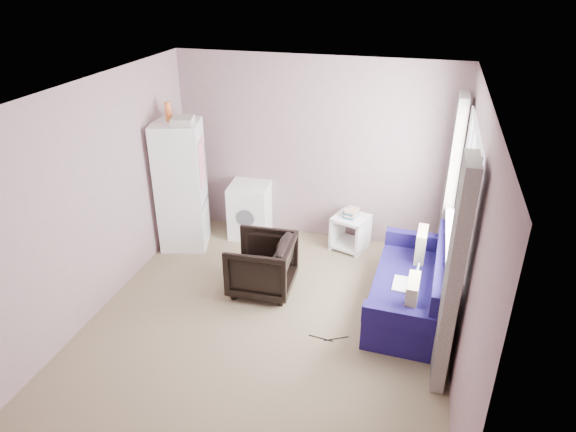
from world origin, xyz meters
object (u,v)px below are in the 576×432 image
fridge (181,185)px  sofa (415,289)px  armchair (262,262)px  side_table (350,230)px  washing_machine (250,209)px

fridge → sofa: (3.12, -0.73, -0.59)m
armchair → fridge: fridge is taller
fridge → side_table: fridge is taller
washing_machine → side_table: 1.44m
armchair → washing_machine: washing_machine is taller
armchair → side_table: bearing=142.9°
armchair → washing_machine: bearing=-158.4°
side_table → sofa: 1.51m
armchair → sofa: sofa is taller
armchair → sofa: 1.77m
fridge → side_table: bearing=-3.4°
fridge → washing_machine: 1.03m
washing_machine → sofa: sofa is taller
armchair → fridge: 1.65m
armchair → side_table: armchair is taller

